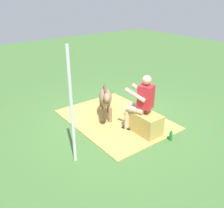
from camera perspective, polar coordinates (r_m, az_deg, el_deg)
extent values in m
plane|color=#426B33|center=(6.28, 1.53, -3.67)|extent=(24.00, 24.00, 0.00)
cube|color=tan|center=(6.27, 0.84, -3.55)|extent=(2.77, 2.07, 0.02)
cube|color=tan|center=(5.64, 7.84, -4.51)|extent=(0.71, 0.44, 0.50)
cylinder|color=#D8AD8C|center=(5.52, 5.34, -1.34)|extent=(0.42, 0.27, 0.14)
cylinder|color=#D8AD8C|center=(5.75, 3.44, -3.73)|extent=(0.11, 0.11, 0.50)
cube|color=black|center=(5.86, 3.39, -5.62)|extent=(0.24, 0.17, 0.06)
cylinder|color=#D8AD8C|center=(5.68, 6.27, -0.58)|extent=(0.42, 0.27, 0.14)
cylinder|color=#D8AD8C|center=(5.90, 4.38, -2.95)|extent=(0.11, 0.11, 0.50)
cube|color=black|center=(6.01, 4.32, -4.80)|extent=(0.24, 0.17, 0.06)
cube|color=red|center=(5.39, 7.86, 1.72)|extent=(0.38, 0.37, 0.52)
cylinder|color=#D8AD8C|center=(5.31, 5.40, 2.06)|extent=(0.50, 0.26, 0.26)
cylinder|color=#D8AD8C|center=(5.58, 6.90, 3.13)|extent=(0.50, 0.26, 0.26)
sphere|color=#D8AD8C|center=(5.26, 8.09, 5.54)|extent=(0.20, 0.20, 0.20)
ellipsoid|color=#8C6B4C|center=(6.14, -1.56, 1.69)|extent=(0.88, 0.72, 0.34)
cylinder|color=#8C6B4C|center=(6.05, -0.44, -2.60)|extent=(0.09, 0.09, 0.41)
cylinder|color=#8C6B4C|center=(6.04, -2.33, -2.67)|extent=(0.09, 0.09, 0.41)
cylinder|color=#8C6B4C|center=(6.55, -0.78, -0.36)|extent=(0.09, 0.09, 0.41)
cylinder|color=#8C6B4C|center=(6.54, -2.53, -0.42)|extent=(0.09, 0.09, 0.41)
cylinder|color=#8C6B4C|center=(5.64, -1.31, 0.64)|extent=(0.40, 0.35, 0.33)
ellipsoid|color=#8C6B4C|center=(5.41, -1.22, 1.42)|extent=(0.36, 0.31, 0.20)
cube|color=#4D3A2A|center=(6.07, -1.58, 3.34)|extent=(0.54, 0.38, 0.08)
cylinder|color=#4D3A2A|center=(6.59, -1.77, 2.88)|extent=(0.07, 0.07, 0.30)
cylinder|color=#197233|center=(5.56, 13.46, -7.28)|extent=(0.07, 0.07, 0.20)
cone|color=#197233|center=(5.49, 13.59, -6.13)|extent=(0.06, 0.06, 0.06)
cylinder|color=silver|center=(4.37, -9.35, -0.97)|extent=(0.06, 0.06, 2.23)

